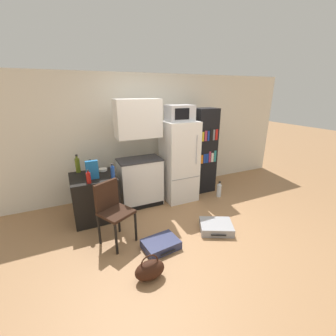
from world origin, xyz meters
name	(u,v)px	position (x,y,z in m)	size (l,w,h in m)	color
ground_plane	(198,236)	(0.00, 0.00, 0.00)	(24.00, 24.00, 0.00)	#A3754C
wall_back	(158,134)	(0.20, 2.00, 1.21)	(6.40, 0.10, 2.42)	silver
side_table	(95,197)	(-1.31, 1.25, 0.38)	(0.72, 0.71, 0.76)	black
kitchen_hutch	(139,159)	(-0.44, 1.37, 0.91)	(0.80, 0.47, 1.97)	white
refrigerator	(179,161)	(0.34, 1.30, 0.78)	(0.62, 0.63, 1.57)	white
microwave	(180,113)	(0.34, 1.30, 1.71)	(0.49, 0.35, 0.29)	#B7B7BC
bookshelf	(204,151)	(0.99, 1.42, 0.89)	(0.46, 0.37, 1.77)	black
bottle_blue_soda	(113,172)	(-1.01, 1.01, 0.86)	(0.07, 0.07, 0.25)	#1E47A3
bottle_olive_oil	(78,165)	(-1.50, 1.55, 0.89)	(0.08, 0.08, 0.32)	#566619
bottle_ketchup_red	(89,178)	(-1.39, 0.96, 0.85)	(0.07, 0.07, 0.21)	#AD1914
bottle_green_tall	(91,169)	(-1.31, 1.28, 0.87)	(0.07, 0.07, 0.28)	#1E6028
bowl	(103,170)	(-1.10, 1.45, 0.78)	(0.14, 0.14, 0.04)	silver
cereal_box	(92,170)	(-1.31, 1.13, 0.91)	(0.19, 0.07, 0.30)	#1E66A8
chair	(112,207)	(-1.17, 0.45, 0.55)	(0.54, 0.54, 0.91)	black
suitcase_large_flat	(161,244)	(-0.62, -0.01, 0.06)	(0.52, 0.42, 0.12)	navy
suitcase_small_flat	(216,227)	(0.34, 0.01, 0.06)	(0.63, 0.59, 0.13)	#99999E
handbag	(150,270)	(-0.95, -0.45, 0.12)	(0.36, 0.20, 0.33)	#33190F
water_bottle_front	(219,190)	(1.12, 0.98, 0.14)	(0.09, 0.09, 0.33)	silver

